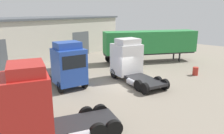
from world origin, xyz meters
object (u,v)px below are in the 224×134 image
object	(u,v)px
tractor_unit_red	(34,107)
tractor_unit_white	(129,61)
container_trailer_green	(150,43)
oil_drum	(195,71)
tractor_unit_blue	(67,66)

from	to	relation	value
tractor_unit_red	tractor_unit_white	bearing A→B (deg)	-139.89
container_trailer_green	oil_drum	xyz separation A→B (m)	(-2.12, -7.11, -2.19)
tractor_unit_white	container_trailer_green	distance (m)	8.43
container_trailer_green	tractor_unit_red	size ratio (longest dim) A/B	1.77
container_trailer_green	tractor_unit_blue	size ratio (longest dim) A/B	1.69
tractor_unit_red	oil_drum	bearing A→B (deg)	-159.02
tractor_unit_white	tractor_unit_red	distance (m)	12.33
tractor_unit_red	tractor_unit_blue	distance (m)	8.69
tractor_unit_white	tractor_unit_red	size ratio (longest dim) A/B	1.03
container_trailer_green	tractor_unit_red	distance (m)	20.73
tractor_unit_white	oil_drum	bearing A→B (deg)	-108.47
container_trailer_green	oil_drum	distance (m)	7.74
tractor_unit_red	tractor_unit_blue	xyz separation A→B (m)	(6.49, 5.77, -0.10)
tractor_unit_white	oil_drum	xyz separation A→B (m)	(5.89, -4.56, -1.50)
container_trailer_green	tractor_unit_blue	world-z (taller)	tractor_unit_blue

